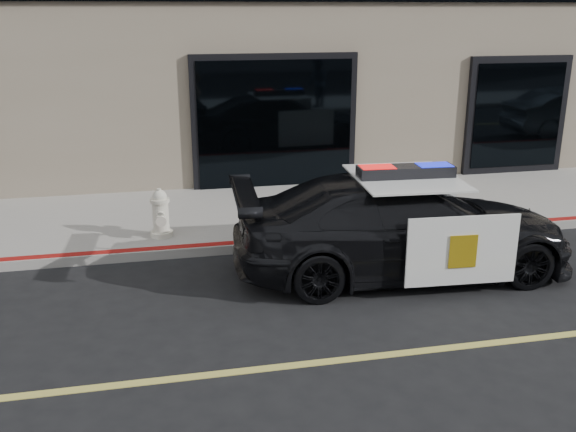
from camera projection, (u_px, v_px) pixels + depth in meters
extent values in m
plane|color=black|center=(473.00, 345.00, 7.44)|extent=(120.00, 120.00, 0.00)
cube|color=gray|center=(343.00, 208.00, 12.30)|extent=(60.00, 3.50, 0.15)
imported|color=black|center=(403.00, 226.00, 9.31)|extent=(2.57, 5.16, 1.43)
cube|color=white|center=(462.00, 251.00, 8.42)|extent=(1.53, 0.12, 0.95)
cube|color=white|center=(411.00, 206.00, 10.35)|extent=(1.53, 0.12, 0.95)
cube|color=white|center=(405.00, 177.00, 9.08)|extent=(1.53, 1.80, 0.02)
cube|color=gold|center=(463.00, 252.00, 8.39)|extent=(0.38, 0.03, 0.45)
cube|color=black|center=(406.00, 172.00, 9.06)|extent=(1.39, 0.44, 0.17)
cube|color=red|center=(377.00, 172.00, 9.00)|extent=(0.49, 0.34, 0.16)
cube|color=#0C19CC|center=(434.00, 170.00, 9.12)|extent=(0.49, 0.34, 0.16)
cylinder|color=beige|center=(162.00, 234.00, 10.57)|extent=(0.37, 0.37, 0.08)
cylinder|color=beige|center=(161.00, 217.00, 10.47)|extent=(0.26, 0.26, 0.51)
cylinder|color=beige|center=(160.00, 200.00, 10.39)|extent=(0.32, 0.32, 0.06)
sphere|color=beige|center=(159.00, 197.00, 10.37)|extent=(0.23, 0.23, 0.23)
cylinder|color=beige|center=(159.00, 191.00, 10.34)|extent=(0.07, 0.07, 0.07)
cylinder|color=beige|center=(160.00, 209.00, 10.61)|extent=(0.13, 0.12, 0.13)
cylinder|color=beige|center=(161.00, 216.00, 10.29)|extent=(0.13, 0.12, 0.13)
cylinder|color=beige|center=(161.00, 220.00, 10.29)|extent=(0.17, 0.14, 0.17)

